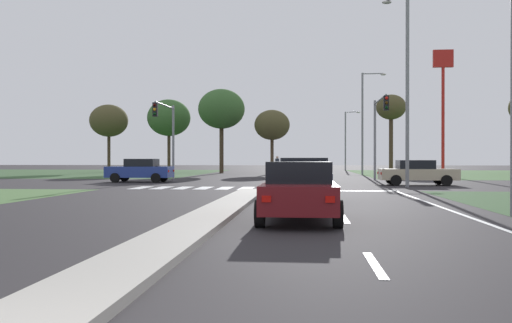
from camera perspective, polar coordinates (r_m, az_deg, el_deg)
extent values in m
plane|color=#282628|center=(33.40, 1.06, -2.41)|extent=(200.00, 200.00, 0.00)
cube|color=#2D4C28|center=(64.21, -20.52, -1.14)|extent=(35.00, 35.00, 0.01)
cube|color=#ADA89E|center=(14.56, -4.54, -5.62)|extent=(1.20, 22.00, 0.14)
cube|color=gray|center=(58.34, 2.88, -1.20)|extent=(1.20, 36.00, 0.14)
cube|color=silver|center=(8.15, 12.62, -10.76)|extent=(0.14, 2.00, 0.01)
cube|color=silver|center=(14.06, 9.49, -6.10)|extent=(0.14, 2.00, 0.01)
cube|color=silver|center=(20.02, 8.24, -4.20)|extent=(0.14, 2.00, 0.01)
cube|color=silver|center=(26.00, 7.57, -3.17)|extent=(0.14, 2.00, 0.01)
cube|color=silver|center=(31.99, 7.15, -2.52)|extent=(0.14, 2.00, 0.01)
cube|color=silver|center=(15.96, 21.28, -5.35)|extent=(0.14, 24.00, 0.01)
cube|color=silver|center=(26.35, 8.19, -3.12)|extent=(6.40, 0.50, 0.01)
cube|color=silver|center=(29.48, -12.23, -2.77)|extent=(0.70, 2.80, 0.01)
cube|color=silver|center=(29.16, -10.08, -2.80)|extent=(0.70, 2.80, 0.01)
cube|color=silver|center=(28.87, -7.87, -2.83)|extent=(0.70, 2.80, 0.01)
cube|color=silver|center=(28.63, -5.63, -2.85)|extent=(0.70, 2.80, 0.01)
cube|color=silver|center=(28.44, -3.35, -2.87)|extent=(0.70, 2.80, 0.01)
cube|color=silver|center=(28.29, -1.04, -2.89)|extent=(0.70, 2.80, 0.01)
cube|color=silver|center=(28.18, 1.28, -2.90)|extent=(0.70, 2.80, 0.01)
cube|color=silver|center=(28.12, 3.62, -2.91)|extent=(0.70, 2.80, 0.01)
cube|color=maroon|center=(13.59, 4.67, -3.59)|extent=(1.77, 4.59, 0.66)
cube|color=black|center=(13.41, 4.67, -1.13)|extent=(1.56, 2.11, 0.52)
cube|color=red|center=(11.30, 1.13, -4.04)|extent=(0.20, 0.04, 0.14)
cube|color=red|center=(11.28, 7.96, -4.05)|extent=(0.20, 0.04, 0.14)
cylinder|color=black|center=(15.11, 1.38, -4.45)|extent=(0.22, 0.64, 0.64)
cylinder|color=black|center=(15.09, 8.10, -4.46)|extent=(0.22, 0.64, 0.64)
cylinder|color=black|center=(12.19, 0.42, -5.58)|extent=(0.22, 0.64, 0.64)
cylinder|color=black|center=(12.17, 8.78, -5.60)|extent=(0.22, 0.64, 0.64)
cube|color=#161E47|center=(19.73, 5.19, -2.23)|extent=(1.88, 4.53, 0.76)
cube|color=black|center=(19.57, 5.19, -0.37)|extent=(1.65, 2.08, 0.52)
cube|color=red|center=(17.46, 2.83, -2.31)|extent=(0.20, 0.04, 0.14)
cube|color=red|center=(17.46, 7.52, -2.31)|extent=(0.20, 0.04, 0.14)
cylinder|color=black|center=(21.22, 2.66, -3.09)|extent=(0.22, 0.64, 0.64)
cylinder|color=black|center=(21.22, 7.74, -3.09)|extent=(0.22, 0.64, 0.64)
cylinder|color=black|center=(18.33, 2.24, -3.62)|extent=(0.22, 0.64, 0.64)
cylinder|color=black|center=(18.33, 8.12, -3.62)|extent=(0.22, 0.64, 0.64)
cube|color=#BCAD8E|center=(33.14, 16.97, -1.33)|extent=(4.48, 1.85, 0.65)
cube|color=black|center=(33.10, 16.72, -0.31)|extent=(2.06, 1.63, 0.52)
cube|color=red|center=(33.45, 12.93, -1.19)|extent=(0.04, 0.20, 0.14)
cube|color=red|center=(32.06, 13.27, -1.26)|extent=(0.04, 0.20, 0.14)
cylinder|color=black|center=(34.37, 19.00, -1.82)|extent=(0.64, 0.22, 0.64)
cylinder|color=black|center=(32.57, 19.77, -1.93)|extent=(0.64, 0.22, 0.64)
cylinder|color=black|center=(33.80, 14.27, -1.85)|extent=(0.64, 0.22, 0.64)
cylinder|color=black|center=(31.98, 14.79, -1.97)|extent=(0.64, 0.22, 0.64)
cube|color=navy|center=(36.74, -12.37, -1.10)|extent=(4.32, 1.85, 0.74)
cube|color=black|center=(36.68, -12.15, -0.12)|extent=(1.99, 1.62, 0.52)
cube|color=red|center=(35.46, -9.36, -1.03)|extent=(0.04, 0.20, 0.14)
cube|color=red|center=(36.81, -8.81, -0.98)|extent=(0.04, 0.20, 0.14)
cylinder|color=black|center=(36.32, -14.89, -1.70)|extent=(0.64, 0.22, 0.64)
cylinder|color=black|center=(38.06, -13.93, -1.61)|extent=(0.64, 0.22, 0.64)
cylinder|color=black|center=(35.47, -10.70, -1.74)|extent=(0.64, 0.22, 0.64)
cylinder|color=black|center=(37.24, -9.91, -1.65)|extent=(0.64, 0.22, 0.64)
cylinder|color=gray|center=(41.14, -8.87, 2.04)|extent=(0.18, 0.18, 5.67)
cylinder|color=gray|center=(38.95, -9.76, 5.95)|extent=(0.12, 4.90, 0.12)
cube|color=black|center=(36.55, -10.76, 5.50)|extent=(0.32, 0.26, 0.95)
sphere|color=#360503|center=(36.42, -10.83, 5.99)|extent=(0.20, 0.20, 0.20)
sphere|color=orange|center=(36.40, -10.83, 5.52)|extent=(0.20, 0.20, 0.20)
sphere|color=black|center=(36.37, -10.83, 5.05)|extent=(0.20, 0.20, 0.20)
cylinder|color=gray|center=(40.22, 12.64, 2.24)|extent=(0.18, 0.18, 5.90)
cylinder|color=gray|center=(37.70, 13.18, 6.49)|extent=(0.12, 5.49, 0.12)
cube|color=black|center=(34.94, 13.80, 6.11)|extent=(0.32, 0.26, 0.95)
sphere|color=red|center=(34.82, 13.84, 6.63)|extent=(0.20, 0.20, 0.20)
sphere|color=#3A2405|center=(34.78, 13.84, 6.14)|extent=(0.20, 0.20, 0.20)
sphere|color=black|center=(34.76, 13.83, 5.65)|extent=(0.20, 0.20, 0.20)
cylinder|color=gray|center=(30.84, 15.94, 7.48)|extent=(0.20, 0.20, 10.87)
ellipsoid|color=#B2B2A8|center=(33.07, 13.86, 16.25)|extent=(0.56, 0.28, 0.20)
cylinder|color=gray|center=(53.80, 11.35, 3.99)|extent=(0.20, 0.20, 10.11)
cylinder|color=gray|center=(54.40, 12.43, 9.20)|extent=(2.02, 0.21, 0.10)
ellipsoid|color=#B2B2A8|center=(54.46, 13.50, 9.08)|extent=(0.56, 0.28, 0.20)
cylinder|color=gray|center=(76.10, 9.57, 2.19)|extent=(0.20, 0.20, 8.25)
cylinder|color=gray|center=(75.85, 10.24, 5.24)|extent=(1.74, 1.20, 0.10)
ellipsoid|color=#B2B2A8|center=(75.36, 10.92, 5.20)|extent=(0.56, 0.28, 0.20)
cylinder|color=maroon|center=(44.49, 2.30, -1.10)|extent=(0.16, 0.16, 0.72)
cylinder|color=#232833|center=(44.48, 2.30, -0.16)|extent=(0.34, 0.34, 0.75)
sphere|color=tan|center=(44.48, 2.30, 0.46)|extent=(0.21, 0.21, 0.21)
cylinder|color=red|center=(51.51, 19.43, 4.04)|extent=(0.28, 0.28, 9.94)
cube|color=red|center=(52.21, 19.44, 10.37)|extent=(1.80, 0.30, 1.60)
torus|color=yellow|center=(52.28, 18.97, 10.36)|extent=(0.96, 0.16, 0.96)
torus|color=yellow|center=(52.47, 19.82, 10.32)|extent=(0.96, 0.16, 0.96)
cylinder|color=#423323|center=(65.37, -15.51, 1.03)|extent=(0.36, 0.36, 4.88)
ellipsoid|color=#4C4728|center=(65.53, -15.51, 4.25)|extent=(4.50, 4.50, 3.82)
cylinder|color=#423323|center=(63.11, -9.32, 1.12)|extent=(0.37, 0.37, 5.02)
ellipsoid|color=#38602D|center=(63.29, -9.33, 4.66)|extent=(5.05, 5.05, 4.29)
cylinder|color=#423323|center=(58.40, -3.72, 1.51)|extent=(0.45, 0.45, 5.66)
ellipsoid|color=#38602D|center=(58.65, -3.73, 5.66)|extent=(5.12, 5.12, 4.35)
cylinder|color=#423323|center=(56.56, 1.73, 0.79)|extent=(0.35, 0.35, 4.16)
ellipsoid|color=#4C4728|center=(56.67, 1.73, 3.95)|extent=(3.78, 3.78, 3.21)
cylinder|color=#423323|center=(62.96, 14.29, 1.85)|extent=(0.46, 0.46, 6.61)
ellipsoid|color=#4C4728|center=(63.22, 14.29, 5.69)|extent=(3.39, 3.39, 2.88)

